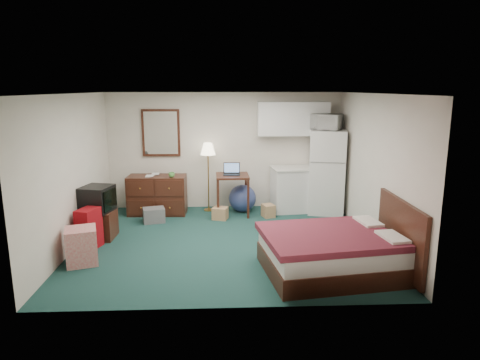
{
  "coord_description": "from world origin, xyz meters",
  "views": [
    {
      "loc": [
        -0.07,
        -6.95,
        2.59
      ],
      "look_at": [
        0.25,
        0.27,
        1.03
      ],
      "focal_mm": 32.0,
      "sensor_mm": 36.0,
      "label": 1
    }
  ],
  "objects_px": {
    "fridge": "(327,172)",
    "bed": "(331,253)",
    "dresser": "(157,195)",
    "floor_lamp": "(208,177)",
    "suitcase": "(89,229)",
    "desk": "(232,195)",
    "kitchen_counter": "(292,190)",
    "tv_stand": "(100,224)"
  },
  "relations": [
    {
      "from": "fridge",
      "to": "bed",
      "type": "bearing_deg",
      "value": -89.52
    },
    {
      "from": "suitcase",
      "to": "dresser",
      "type": "bearing_deg",
      "value": 84.89
    },
    {
      "from": "fridge",
      "to": "suitcase",
      "type": "distance_m",
      "value": 4.8
    },
    {
      "from": "dresser",
      "to": "fridge",
      "type": "relative_size",
      "value": 0.68
    },
    {
      "from": "dresser",
      "to": "bed",
      "type": "relative_size",
      "value": 0.65
    },
    {
      "from": "desk",
      "to": "fridge",
      "type": "height_order",
      "value": "fridge"
    },
    {
      "from": "dresser",
      "to": "desk",
      "type": "distance_m",
      "value": 1.57
    },
    {
      "from": "kitchen_counter",
      "to": "dresser",
      "type": "bearing_deg",
      "value": 176.01
    },
    {
      "from": "floor_lamp",
      "to": "desk",
      "type": "distance_m",
      "value": 0.67
    },
    {
      "from": "dresser",
      "to": "tv_stand",
      "type": "height_order",
      "value": "dresser"
    },
    {
      "from": "bed",
      "to": "fridge",
      "type": "bearing_deg",
      "value": 69.42
    },
    {
      "from": "floor_lamp",
      "to": "fridge",
      "type": "height_order",
      "value": "fridge"
    },
    {
      "from": "desk",
      "to": "tv_stand",
      "type": "height_order",
      "value": "desk"
    },
    {
      "from": "bed",
      "to": "tv_stand",
      "type": "relative_size",
      "value": 3.4
    },
    {
      "from": "floor_lamp",
      "to": "bed",
      "type": "bearing_deg",
      "value": -60.77
    },
    {
      "from": "floor_lamp",
      "to": "desk",
      "type": "relative_size",
      "value": 1.74
    },
    {
      "from": "floor_lamp",
      "to": "suitcase",
      "type": "distance_m",
      "value": 2.89
    },
    {
      "from": "floor_lamp",
      "to": "suitcase",
      "type": "bearing_deg",
      "value": -131.55
    },
    {
      "from": "dresser",
      "to": "bed",
      "type": "bearing_deg",
      "value": -44.86
    },
    {
      "from": "kitchen_counter",
      "to": "tv_stand",
      "type": "height_order",
      "value": "kitchen_counter"
    },
    {
      "from": "kitchen_counter",
      "to": "suitcase",
      "type": "xyz_separation_m",
      "value": [
        -3.69,
        -2.05,
        -0.12
      ]
    },
    {
      "from": "floor_lamp",
      "to": "kitchen_counter",
      "type": "height_order",
      "value": "floor_lamp"
    },
    {
      "from": "floor_lamp",
      "to": "tv_stand",
      "type": "distance_m",
      "value": 2.53
    },
    {
      "from": "dresser",
      "to": "desk",
      "type": "height_order",
      "value": "desk"
    },
    {
      "from": "tv_stand",
      "to": "suitcase",
      "type": "xyz_separation_m",
      "value": [
        -0.04,
        -0.49,
        0.09
      ]
    },
    {
      "from": "bed",
      "to": "desk",
      "type": "bearing_deg",
      "value": 105.88
    },
    {
      "from": "bed",
      "to": "suitcase",
      "type": "distance_m",
      "value": 3.88
    },
    {
      "from": "suitcase",
      "to": "bed",
      "type": "bearing_deg",
      "value": 1.41
    },
    {
      "from": "kitchen_counter",
      "to": "suitcase",
      "type": "height_order",
      "value": "kitchen_counter"
    },
    {
      "from": "kitchen_counter",
      "to": "fridge",
      "type": "xyz_separation_m",
      "value": [
        0.69,
        -0.15,
        0.42
      ]
    },
    {
      "from": "floor_lamp",
      "to": "desk",
      "type": "bearing_deg",
      "value": -32.54
    },
    {
      "from": "desk",
      "to": "bed",
      "type": "height_order",
      "value": "desk"
    },
    {
      "from": "dresser",
      "to": "kitchen_counter",
      "type": "xyz_separation_m",
      "value": [
        2.85,
        0.11,
        0.05
      ]
    },
    {
      "from": "tv_stand",
      "to": "dresser",
      "type": "bearing_deg",
      "value": 63.81
    },
    {
      "from": "fridge",
      "to": "bed",
      "type": "xyz_separation_m",
      "value": [
        -0.66,
        -3.02,
        -0.58
      ]
    },
    {
      "from": "bed",
      "to": "suitcase",
      "type": "relative_size",
      "value": 2.72
    },
    {
      "from": "dresser",
      "to": "floor_lamp",
      "type": "relative_size",
      "value": 0.81
    },
    {
      "from": "desk",
      "to": "tv_stand",
      "type": "xyz_separation_m",
      "value": [
        -2.36,
        -1.33,
        -0.17
      ]
    },
    {
      "from": "dresser",
      "to": "fridge",
      "type": "xyz_separation_m",
      "value": [
        3.54,
        -0.04,
        0.47
      ]
    },
    {
      "from": "desk",
      "to": "kitchen_counter",
      "type": "relative_size",
      "value": 0.92
    },
    {
      "from": "kitchen_counter",
      "to": "bed",
      "type": "distance_m",
      "value": 3.17
    },
    {
      "from": "suitcase",
      "to": "floor_lamp",
      "type": "bearing_deg",
      "value": 66.61
    }
  ]
}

